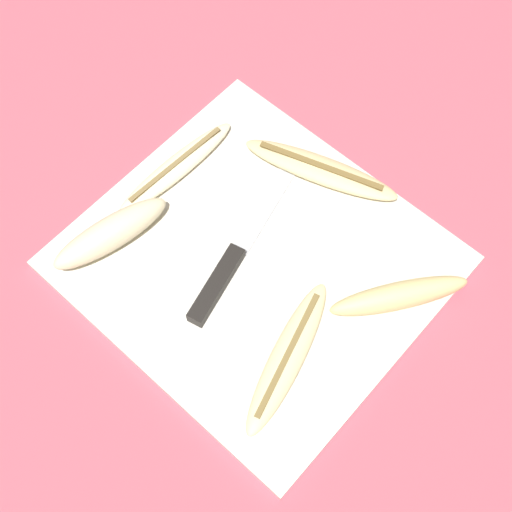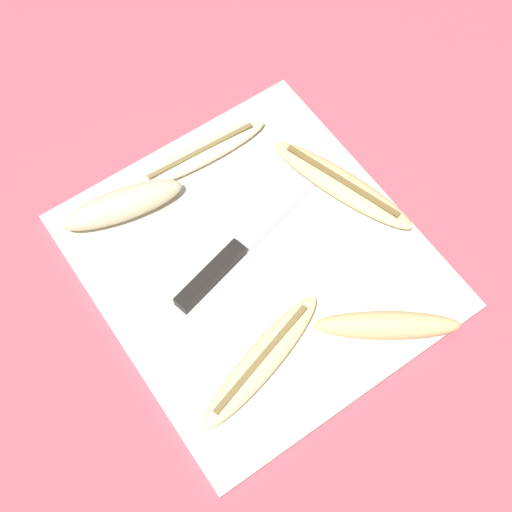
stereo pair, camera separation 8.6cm
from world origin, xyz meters
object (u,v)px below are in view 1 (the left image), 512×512
object	(u,v)px
banana_pale_long	(111,233)
banana_mellow_near	(320,170)
knife	(227,268)
banana_soft_right	(288,357)
banana_bright_far	(176,167)
banana_golden_short	(399,296)

from	to	relation	value
banana_pale_long	banana_mellow_near	bearing A→B (deg)	62.54
banana_pale_long	knife	bearing A→B (deg)	25.88
knife	banana_soft_right	size ratio (longest dim) A/B	1.26
knife	banana_bright_far	xyz separation A→B (m)	(-0.15, 0.06, 0.00)
banana_golden_short	banana_pale_long	bearing A→B (deg)	-151.36
knife	banana_mellow_near	world-z (taller)	banana_mellow_near
banana_pale_long	banana_bright_far	bearing A→B (deg)	95.92
banana_golden_short	banana_pale_long	size ratio (longest dim) A/B	0.97
knife	banana_golden_short	xyz separation A→B (m)	(0.18, 0.10, 0.01)
banana_soft_right	banana_pale_long	xyz separation A→B (m)	(-0.26, -0.03, 0.01)
banana_mellow_near	banana_pale_long	world-z (taller)	banana_pale_long
banana_golden_short	banana_pale_long	distance (m)	0.35
knife	banana_pale_long	xyz separation A→B (m)	(-0.13, -0.06, 0.01)
knife	banana_mellow_near	xyz separation A→B (m)	(-0.01, 0.18, 0.00)
banana_soft_right	banana_pale_long	world-z (taller)	banana_pale_long
knife	banana_golden_short	bearing A→B (deg)	16.84
knife	banana_golden_short	distance (m)	0.21
banana_mellow_near	banana_bright_far	bearing A→B (deg)	-139.11
banana_mellow_near	banana_golden_short	xyz separation A→B (m)	(0.18, -0.08, 0.01)
banana_bright_far	banana_golden_short	distance (m)	0.33
banana_golden_short	banana_pale_long	world-z (taller)	banana_pale_long
banana_bright_far	banana_soft_right	bearing A→B (deg)	-19.33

